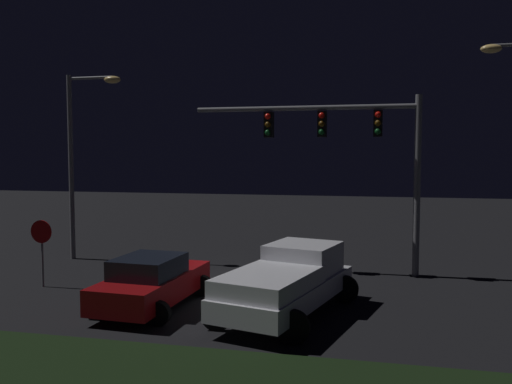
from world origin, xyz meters
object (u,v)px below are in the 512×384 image
Objects in this scene: car_sedan at (152,282)px; street_lamp_left at (81,143)px; pickup_truck at (289,278)px; stop_sign at (42,240)px; traffic_signal_gantry at (348,140)px.

car_sedan is 9.20m from street_lamp_left.
pickup_truck is 0.75× the size of street_lamp_left.
stop_sign reaches higher than pickup_truck.
street_lamp_left is at bearing 104.69° from stop_sign.
traffic_signal_gantry is 1.09× the size of street_lamp_left.
stop_sign is at bearing 97.03° from pickup_truck.
traffic_signal_gantry is at bearing 1.33° from pickup_truck.
car_sedan is (-3.93, -0.28, -0.26)m from pickup_truck.
traffic_signal_gantry is at bearing -38.82° from car_sedan.
pickup_truck is 0.69× the size of traffic_signal_gantry.
traffic_signal_gantry is (1.29, 5.45, 3.90)m from pickup_truck.
street_lamp_left is (-9.63, 5.66, 3.85)m from pickup_truck.
street_lamp_left reaches higher than car_sedan.
street_lamp_left is at bearing 74.21° from pickup_truck.
car_sedan is at bearing -46.18° from street_lamp_left.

